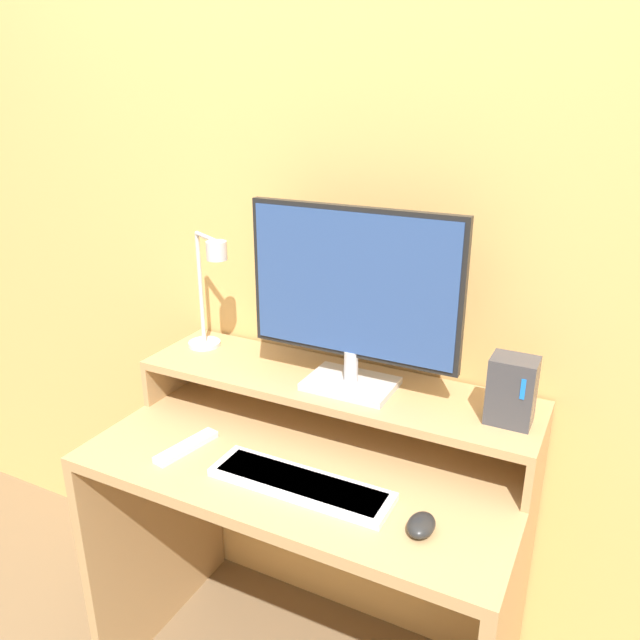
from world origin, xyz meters
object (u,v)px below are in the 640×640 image
Objects in this scene: remote_control at (186,447)px; monitor at (353,295)px; mouse at (421,525)px; desk_lamp at (209,288)px; router_dock at (512,391)px; keyboard at (300,484)px.

monitor is at bearing 37.38° from remote_control.
monitor reaches higher than mouse.
monitor is 0.55m from mouse.
router_dock is at bearing -1.38° from desk_lamp.
router_dock is 1.96× the size of mouse.
monitor reaches higher than router_dock.
router_dock is 0.37m from mouse.
mouse is 0.63m from remote_control.
monitor is at bearing -179.65° from router_dock.
desk_lamp reaches higher than router_dock.
router_dock reaches higher than mouse.
desk_lamp is at bearing 177.08° from monitor.
desk_lamp is 0.44m from remote_control.
desk_lamp is 0.85m from router_dock.
router_dock is 0.80m from remote_control.
monitor reaches higher than remote_control.
router_dock reaches higher than remote_control.
monitor is at bearing 89.14° from keyboard.
monitor is at bearing -2.92° from desk_lamp.
keyboard is at bearing -1.64° from remote_control.
remote_control is (-0.63, 0.03, -0.01)m from mouse.
desk_lamp is 0.86m from mouse.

